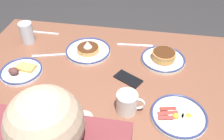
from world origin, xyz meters
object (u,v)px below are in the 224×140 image
plate_near_main (163,58)px  fork_far (49,55)px  fork_near (44,33)px  plate_far_companion (179,116)px  cell_phone (128,79)px  drinking_glass (27,34)px  coffee_mug (127,103)px  butter_knife (135,45)px  plate_center_pancakes (88,50)px  plate_far_side (21,71)px

plate_near_main → fork_far: (0.66, 0.06, -0.02)m
fork_near → plate_far_companion: bearing=146.4°
cell_phone → drinking_glass: bearing=9.1°
plate_far_companion → coffee_mug: coffee_mug is taller
plate_near_main → drinking_glass: 0.84m
drinking_glass → cell_phone: size_ratio=0.91×
cell_phone → fork_far: cell_phone is taller
fork_far → plate_far_companion: bearing=155.5°
fork_far → butter_knife: 0.53m
plate_center_pancakes → fork_far: (0.22, 0.07, -0.01)m
fork_near → plate_near_main: bearing=167.8°
coffee_mug → cell_phone: 0.21m
fork_far → coffee_mug: bearing=146.8°
cell_phone → butter_knife: 0.32m
plate_near_main → coffee_mug: 0.43m
plate_near_main → plate_center_pancakes: size_ratio=0.93×
plate_center_pancakes → coffee_mug: bearing=125.2°
plate_far_companion → cell_phone: plate_far_companion is taller
plate_center_pancakes → butter_knife: 0.30m
plate_near_main → plate_far_side: bearing=17.4°
plate_near_main → cell_phone: plate_near_main is taller
plate_near_main → coffee_mug: (0.16, 0.40, 0.03)m
plate_center_pancakes → cell_phone: size_ratio=1.87×
fork_near → butter_knife: (-0.61, 0.04, -0.00)m
cell_phone → plate_near_main: bearing=-103.7°
plate_center_pancakes → fork_far: 0.23m
drinking_glass → plate_far_companion: bearing=153.4°
plate_near_main → plate_center_pancakes: 0.44m
plate_center_pancakes → fork_near: 0.38m
plate_far_side → drinking_glass: bearing=-73.1°
fork_near → butter_knife: same height
plate_far_side → drinking_glass: size_ratio=1.71×
fork_near → butter_knife: size_ratio=0.87×
plate_center_pancakes → plate_far_side: plate_center_pancakes is taller
coffee_mug → cell_phone: (0.02, -0.21, -0.05)m
plate_center_pancakes → fork_near: bearing=-25.4°
cell_phone → fork_near: size_ratio=0.74×
fork_near → fork_far: (-0.12, 0.23, -0.00)m
plate_near_main → coffee_mug: bearing=68.2°
plate_center_pancakes → drinking_glass: 0.41m
plate_center_pancakes → plate_far_companion: size_ratio=1.08×
coffee_mug → cell_phone: bearing=-84.6°
plate_near_main → plate_far_companion: plate_near_main is taller
plate_near_main → butter_knife: size_ratio=1.13×
plate_near_main → drinking_glass: drinking_glass is taller
drinking_glass → butter_knife: (-0.67, -0.07, -0.06)m
plate_near_main → cell_phone: 0.26m
plate_far_companion → coffee_mug: (0.23, -0.00, 0.04)m
plate_center_pancakes → butter_knife: size_ratio=1.21×
drinking_glass → fork_far: bearing=145.4°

